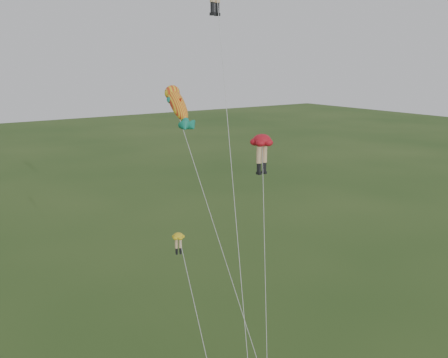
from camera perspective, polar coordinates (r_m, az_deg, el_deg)
legs_kite_red_mid at (r=28.90m, az=4.37°, el=3.61°), size 3.27×4.83×15.19m
legs_kite_yellow at (r=29.38m, az=-4.84°, el=-8.44°), size 2.18×8.07×9.45m
fish_kite at (r=27.77m, az=-5.28°, el=8.35°), size 3.24×7.02×18.20m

